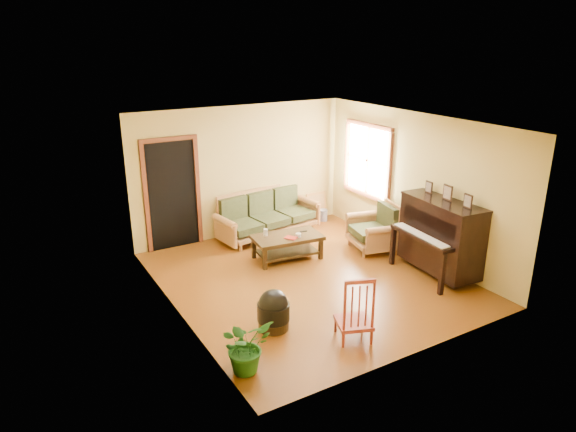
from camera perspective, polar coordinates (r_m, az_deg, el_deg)
floor at (r=8.66m, az=2.32°, el=-6.94°), size 5.00×5.00×0.00m
doorway at (r=9.82m, az=-12.72°, el=2.23°), size 1.08×0.16×2.05m
window at (r=10.40m, az=8.85°, el=6.13°), size 0.12×1.36×1.46m
sofa at (r=10.31m, az=-2.18°, el=0.21°), size 2.24×1.17×0.92m
coffee_table at (r=9.31m, az=-0.09°, el=-3.48°), size 1.29×0.80×0.45m
armchair at (r=9.76m, az=9.39°, el=-1.16°), size 1.05×1.09×0.92m
piano at (r=8.96m, az=16.60°, el=-2.30°), size 1.00×1.55×1.30m
footstool at (r=7.19m, az=-1.63°, el=-10.87°), size 0.59×0.59×0.43m
red_chair at (r=6.90m, az=7.38°, el=-9.93°), size 0.58×0.61×0.95m
leaning_frame at (r=11.29m, az=3.19°, el=1.15°), size 0.48×0.12×0.64m
ceramic_crock at (r=11.29m, az=3.90°, el=0.11°), size 0.24×0.24×0.25m
potted_plant at (r=6.33m, az=-4.70°, el=-14.17°), size 0.70×0.64×0.68m
book at (r=9.04m, az=0.10°, el=-2.61°), size 0.25×0.26×0.02m
candle at (r=9.21m, az=-2.50°, el=-1.82°), size 0.09×0.09×0.13m
glass_jar at (r=9.17m, az=1.17°, el=-2.12°), size 0.11×0.11×0.06m
remote at (r=9.42m, az=1.73°, el=-1.71°), size 0.14×0.05×0.01m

